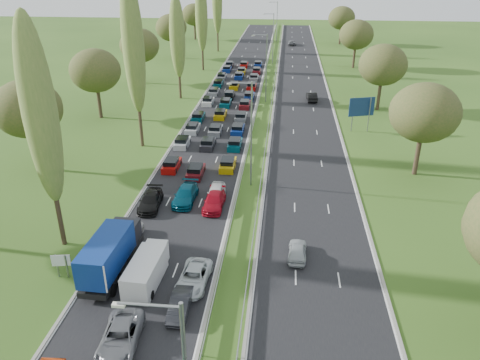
% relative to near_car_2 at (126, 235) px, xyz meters
% --- Properties ---
extents(ground, '(260.00, 260.00, 0.00)m').
position_rel_near_car_2_xyz_m(ground, '(10.44, 50.13, -0.68)').
color(ground, '#2D4D18').
rests_on(ground, ground).
extents(near_carriageway, '(10.50, 215.00, 0.04)m').
position_rel_near_car_2_xyz_m(near_carriageway, '(3.69, 52.63, -0.68)').
color(near_carriageway, black).
rests_on(near_carriageway, ground).
extents(far_carriageway, '(10.50, 215.00, 0.04)m').
position_rel_near_car_2_xyz_m(far_carriageway, '(17.19, 52.63, -0.68)').
color(far_carriageway, black).
rests_on(far_carriageway, ground).
extents(central_reservation, '(2.36, 215.00, 0.32)m').
position_rel_near_car_2_xyz_m(central_reservation, '(10.44, 52.63, -0.13)').
color(central_reservation, gray).
rests_on(central_reservation, ground).
extents(lamp_columns, '(0.18, 140.18, 12.00)m').
position_rel_near_car_2_xyz_m(lamp_columns, '(10.44, 48.13, 5.32)').
color(lamp_columns, gray).
rests_on(lamp_columns, ground).
extents(poplar_row, '(2.80, 127.80, 22.44)m').
position_rel_near_car_2_xyz_m(poplar_row, '(-5.56, 38.30, 11.71)').
color(poplar_row, '#2D2116').
rests_on(poplar_row, ground).
extents(woodland_left, '(8.00, 166.00, 11.10)m').
position_rel_near_car_2_xyz_m(woodland_left, '(-16.06, 32.76, 7.00)').
color(woodland_left, '#2D2116').
rests_on(woodland_left, ground).
extents(woodland_right, '(8.00, 153.00, 11.10)m').
position_rel_near_car_2_xyz_m(woodland_right, '(29.94, 36.80, 7.00)').
color(woodland_right, '#2D2116').
rests_on(woodland_right, ground).
extents(traffic_queue_fill, '(9.09, 68.02, 0.80)m').
position_rel_near_car_2_xyz_m(traffic_queue_fill, '(3.70, 47.71, -0.24)').
color(traffic_queue_fill, '#A50C0A').
rests_on(traffic_queue_fill, ground).
extents(near_car_2, '(2.24, 4.75, 1.31)m').
position_rel_near_car_2_xyz_m(near_car_2, '(0.00, 0.00, 0.00)').
color(near_car_2, silver).
rests_on(near_car_2, near_carriageway).
extents(near_car_3, '(2.40, 5.23, 1.48)m').
position_rel_near_car_2_xyz_m(near_car_3, '(0.44, 6.75, 0.08)').
color(near_car_3, black).
rests_on(near_car_3, near_carriageway).
extents(near_car_6, '(2.87, 5.51, 1.48)m').
position_rel_near_car_2_xyz_m(near_car_6, '(3.71, -12.52, 0.08)').
color(near_car_6, slate).
rests_on(near_car_6, near_carriageway).
extents(near_car_7, '(2.29, 5.38, 1.55)m').
position_rel_near_car_2_xyz_m(near_car_7, '(3.81, 8.36, 0.12)').
color(near_car_7, '#053E52').
rests_on(near_car_7, near_carriageway).
extents(near_car_9, '(1.42, 3.99, 1.31)m').
position_rel_near_car_2_xyz_m(near_car_9, '(6.96, -8.85, -0.00)').
color(near_car_9, black).
rests_on(near_car_9, near_carriageway).
extents(near_car_10, '(2.55, 5.02, 1.36)m').
position_rel_near_car_2_xyz_m(near_car_10, '(7.34, -5.55, 0.02)').
color(near_car_10, silver).
rests_on(near_car_10, near_carriageway).
extents(near_car_11, '(2.11, 4.98, 1.43)m').
position_rel_near_car_2_xyz_m(near_car_11, '(7.07, 7.37, 0.06)').
color(near_car_11, maroon).
rests_on(near_car_11, near_carriageway).
extents(near_car_12, '(1.83, 4.49, 1.53)m').
position_rel_near_car_2_xyz_m(near_car_12, '(6.98, 9.23, 0.11)').
color(near_car_12, silver).
rests_on(near_car_12, near_carriageway).
extents(far_car_0, '(1.75, 3.96, 1.33)m').
position_rel_near_car_2_xyz_m(far_car_0, '(15.59, -0.97, 0.01)').
color(far_car_0, '#A1A7AA').
rests_on(far_car_0, far_carriageway).
extents(far_car_1, '(2.02, 4.90, 1.58)m').
position_rel_near_car_2_xyz_m(far_car_1, '(18.81, 49.68, 0.13)').
color(far_car_1, black).
rests_on(far_car_1, far_carriageway).
extents(far_car_2, '(2.28, 4.94, 1.37)m').
position_rel_near_car_2_xyz_m(far_car_2, '(15.29, 111.91, 0.03)').
color(far_car_2, slate).
rests_on(far_car_2, far_carriageway).
extents(blue_lorry, '(2.40, 8.64, 3.65)m').
position_rel_near_car_2_xyz_m(blue_lorry, '(0.38, -4.52, 1.23)').
color(blue_lorry, black).
rests_on(blue_lorry, near_carriageway).
extents(white_van_front, '(1.83, 4.67, 1.88)m').
position_rel_near_car_2_xyz_m(white_van_front, '(3.58, -4.26, 0.29)').
color(white_van_front, silver).
rests_on(white_van_front, near_carriageway).
extents(white_van_rear, '(2.13, 5.44, 2.19)m').
position_rel_near_car_2_xyz_m(white_van_rear, '(3.53, -5.66, 0.44)').
color(white_van_rear, silver).
rests_on(white_van_rear, near_carriageway).
extents(info_sign, '(1.50, 0.35, 2.10)m').
position_rel_near_car_2_xyz_m(info_sign, '(-3.46, -5.61, 0.69)').
color(info_sign, gray).
rests_on(info_sign, ground).
extents(direction_sign, '(3.84, 1.31, 5.20)m').
position_rel_near_car_2_xyz_m(direction_sign, '(25.34, 33.37, 2.89)').
color(direction_sign, gray).
rests_on(direction_sign, ground).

